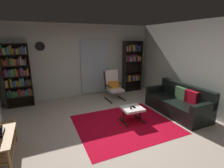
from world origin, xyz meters
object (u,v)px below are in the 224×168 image
bookshelf_near_tv (17,73)px  lounge_armchair (113,84)px  bookshelf_near_sofa (132,65)px  wall_clock (40,46)px  leather_sofa (178,103)px  ottoman (132,110)px  tv_remote (131,108)px  cell_phone (134,107)px

bookshelf_near_tv → lounge_armchair: bookshelf_near_tv is taller
bookshelf_near_tv → bookshelf_near_sofa: bookshelf_near_sofa is taller
bookshelf_near_sofa → lounge_armchair: bookshelf_near_sofa is taller
bookshelf_near_tv → wall_clock: size_ratio=6.76×
bookshelf_near_sofa → bookshelf_near_tv: bearing=-179.3°
lounge_armchair → wall_clock: bearing=159.6°
leather_sofa → ottoman: leather_sofa is taller
bookshelf_near_tv → leather_sofa: bearing=-30.4°
bookshelf_near_tv → bookshelf_near_sofa: 4.10m
lounge_armchair → bookshelf_near_tv: bearing=168.0°
bookshelf_near_tv → wall_clock: bearing=14.5°
bookshelf_near_tv → leather_sofa: 4.91m
bookshelf_near_tv → ottoman: bookshelf_near_tv is taller
lounge_armchair → bookshelf_near_sofa: bearing=31.2°
tv_remote → leather_sofa: bearing=21.5°
bookshelf_near_sofa → tv_remote: bookshelf_near_sofa is taller
lounge_armchair → cell_phone: (-0.23, -1.75, -0.14)m
tv_remote → cell_phone: 0.10m
lounge_armchair → ottoman: 1.79m
leather_sofa → bookshelf_near_tv: bearing=149.6°
bookshelf_near_sofa → tv_remote: 2.94m
tv_remote → cell_phone: bearing=41.1°
bookshelf_near_tv → wall_clock: 1.11m
leather_sofa → cell_phone: bearing=176.8°
bookshelf_near_tv → cell_phone: bearing=-40.9°
bookshelf_near_sofa → wall_clock: 3.45m
bookshelf_near_sofa → leather_sofa: 2.63m
leather_sofa → ottoman: size_ratio=3.50×
leather_sofa → wall_clock: size_ratio=6.45×
tv_remote → wall_clock: size_ratio=0.50×
bookshelf_near_tv → cell_phone: size_ratio=13.99×
cell_phone → wall_clock: wall_clock is taller
bookshelf_near_sofa → wall_clock: bookshelf_near_sofa is taller
bookshelf_near_tv → ottoman: (2.70, -2.39, -0.74)m
leather_sofa → lounge_armchair: bearing=123.6°
leather_sofa → cell_phone: (-1.44, 0.08, 0.09)m
ottoman → cell_phone: cell_phone is taller
cell_phone → bookshelf_near_tv: bearing=141.4°
leather_sofa → wall_clock: 4.61m
wall_clock → leather_sofa: bearing=-37.7°
ottoman → bookshelf_near_tv: bearing=138.5°
tv_remote → bookshelf_near_sofa: bearing=82.7°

